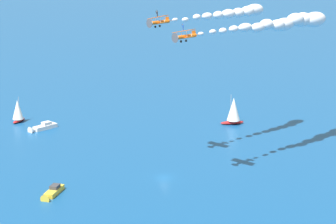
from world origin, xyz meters
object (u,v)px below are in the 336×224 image
sailboat_trailing (18,111)px  wingwalker_lead (183,27)px  motorboat_far_stbd (52,193)px  biplane_lead (184,36)px  motorboat_near_centre (42,127)px  biplane_wingman (158,22)px  wingwalker_wingman (157,13)px  sailboat_inshore (233,111)px

sailboat_trailing → wingwalker_lead: wingwalker_lead is taller
motorboat_far_stbd → biplane_lead: bearing=-129.3°
biplane_lead → motorboat_near_centre: bearing=-7.8°
sailboat_trailing → wingwalker_lead: bearing=173.0°
motorboat_far_stbd → biplane_lead: (-20.59, -25.16, 37.23)m
biplane_lead → biplane_wingman: size_ratio=1.00×
motorboat_far_stbd → wingwalker_wingman: wingwalker_wingman is taller
biplane_wingman → sailboat_inshore: bearing=-80.3°
motorboat_far_stbd → biplane_wingman: bearing=-100.7°
wingwalker_lead → wingwalker_wingman: size_ratio=1.00×
motorboat_far_stbd → wingwalker_lead: 50.89m
motorboat_near_centre → biplane_wingman: size_ratio=1.33×
motorboat_near_centre → biplane_wingman: biplane_wingman is taller
biplane_lead → sailboat_trailing: bearing=-7.1°
sailboat_trailing → biplane_lead: size_ratio=1.13×
motorboat_far_stbd → sailboat_inshore: sailboat_inshore is taller
wingwalker_lead → sailboat_trailing: bearing=-7.0°
sailboat_inshore → biplane_lead: 67.15m
wingwalker_lead → biplane_wingman: bearing=-27.3°
motorboat_near_centre → sailboat_inshore: size_ratio=0.99×
wingwalker_wingman → motorboat_far_stbd: bearing=80.2°
sailboat_trailing → wingwalker_lead: (-77.88, 9.63, 36.18)m
wingwalker_wingman → motorboat_near_centre: bearing=-1.8°
motorboat_near_centre → sailboat_trailing: 13.24m
sailboat_inshore → biplane_wingman: (-7.96, 46.51, 34.67)m
sailboat_trailing → biplane_wingman: bearing=177.9°
motorboat_near_centre → wingwalker_wingman: (-50.55, 1.56, 40.63)m
sailboat_inshore → wingwalker_lead: (-21.96, 53.74, 35.47)m
motorboat_near_centre → biplane_wingman: 63.94m
sailboat_inshore → biplane_wingman: bearing=99.7°
motorboat_near_centre → sailboat_trailing: bearing=-3.4°
biplane_lead → biplane_wingman: biplane_wingman is taller
sailboat_inshore → biplane_wingman: size_ratio=1.34×
motorboat_far_stbd → biplane_wingman: (-6.11, -32.46, 38.56)m
biplane_wingman → wingwalker_wingman: size_ratio=4.21×
sailboat_inshore → biplane_lead: size_ratio=1.34×
biplane_lead → wingwalker_wingman: size_ratio=4.21×
wingwalker_lead → wingwalker_wingman: wingwalker_wingman is taller
motorboat_near_centre → motorboat_far_stbd: (-44.92, 34.08, -0.07)m
motorboat_far_stbd → biplane_wingman: 50.78m
wingwalker_lead → biplane_wingman: biplane_wingman is taller
sailboat_inshore → motorboat_near_centre: bearing=46.2°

